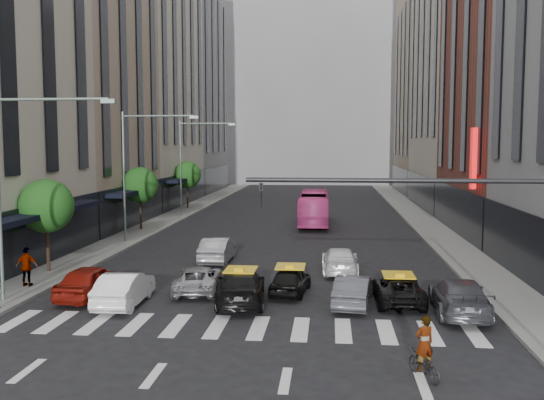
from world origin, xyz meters
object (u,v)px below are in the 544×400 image
(streetlamp_mid, at_px, (137,159))
(taxi_left, at_px, (241,287))
(streetlamp_near, at_px, (19,169))
(streetlamp_far, at_px, (190,155))
(motorcycle, at_px, (424,365))
(car_red, at_px, (91,281))
(pedestrian_far, at_px, (27,267))
(bus, at_px, (314,208))
(taxi_center, at_px, (290,281))
(car_white_front, at_px, (124,288))

(streetlamp_mid, xyz_separation_m, taxi_left, (9.46, -15.09, -5.16))
(streetlamp_near, relative_size, taxi_left, 1.76)
(streetlamp_far, relative_size, motorcycle, 5.54)
(car_red, relative_size, taxi_left, 0.88)
(streetlamp_mid, relative_size, streetlamp_far, 1.00)
(streetlamp_far, distance_m, car_red, 31.31)
(car_red, bearing_deg, motorcycle, 152.79)
(streetlamp_far, bearing_deg, pedestrian_far, -92.21)
(streetlamp_mid, height_order, bus, streetlamp_mid)
(taxi_left, relative_size, taxi_center, 1.36)
(taxi_center, xyz_separation_m, pedestrian_far, (-12.65, -0.26, 0.45))
(car_red, bearing_deg, taxi_left, -178.73)
(taxi_left, bearing_deg, car_red, -8.60)
(car_white_front, bearing_deg, taxi_left, -172.90)
(car_white_front, relative_size, taxi_left, 0.87)
(bus, xyz_separation_m, motorcycle, (4.19, -33.86, -1.02))
(streetlamp_near, height_order, car_red, streetlamp_near)
(car_red, height_order, pedestrian_far, pedestrian_far)
(streetlamp_far, relative_size, car_red, 2.01)
(streetlamp_far, xyz_separation_m, car_red, (2.55, -30.79, -5.14))
(taxi_center, bearing_deg, bus, -83.82)
(pedestrian_far, bearing_deg, streetlamp_near, 114.83)
(car_red, relative_size, taxi_center, 1.19)
(car_white_front, relative_size, bus, 0.43)
(bus, bearing_deg, car_red, 69.42)
(pedestrian_far, bearing_deg, car_red, 160.98)
(bus, bearing_deg, pedestrian_far, 61.30)
(car_white_front, bearing_deg, bus, -106.74)
(streetlamp_near, height_order, bus, streetlamp_near)
(streetlamp_near, xyz_separation_m, car_red, (2.55, 1.21, -5.14))
(car_white_front, xyz_separation_m, taxi_center, (7.04, 2.59, -0.09))
(car_red, bearing_deg, pedestrian_far, -15.77)
(streetlamp_far, distance_m, taxi_left, 32.90)
(car_white_front, relative_size, taxi_center, 1.18)
(taxi_left, bearing_deg, motorcycle, 124.26)
(taxi_center, xyz_separation_m, motorcycle, (4.63, -9.74, -0.21))
(taxi_center, xyz_separation_m, bus, (0.44, 24.12, 0.80))
(motorcycle, bearing_deg, streetlamp_far, -92.28)
(streetlamp_near, bearing_deg, streetlamp_mid, 90.00)
(streetlamp_far, distance_m, motorcycle, 42.52)
(streetlamp_mid, relative_size, taxi_left, 1.76)
(taxi_left, height_order, taxi_center, taxi_left)
(taxi_left, xyz_separation_m, bus, (2.49, 26.00, 0.70))
(streetlamp_near, distance_m, motorcycle, 18.41)
(streetlamp_near, xyz_separation_m, car_white_front, (4.47, 0.19, -5.17))
(car_white_front, distance_m, bus, 27.75)
(taxi_left, relative_size, pedestrian_far, 2.72)
(streetlamp_mid, bearing_deg, taxi_left, -57.91)
(streetlamp_near, distance_m, streetlamp_mid, 16.00)
(motorcycle, bearing_deg, taxi_left, -74.44)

